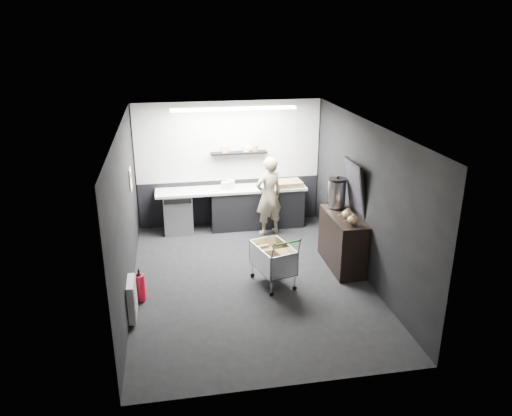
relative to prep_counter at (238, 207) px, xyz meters
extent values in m
plane|color=black|center=(-0.14, -2.42, -0.46)|extent=(5.50, 5.50, 0.00)
plane|color=white|center=(-0.14, -2.42, 2.24)|extent=(5.50, 5.50, 0.00)
plane|color=black|center=(-0.14, 0.33, 0.89)|extent=(5.50, 0.00, 5.50)
plane|color=black|center=(-0.14, -5.17, 0.89)|extent=(5.50, 0.00, 5.50)
plane|color=black|center=(-2.14, -2.42, 0.89)|extent=(0.00, 5.50, 5.50)
plane|color=black|center=(1.86, -2.42, 0.89)|extent=(0.00, 5.50, 5.50)
cube|color=#BCBBB7|center=(-0.14, 0.31, 1.39)|extent=(3.95, 0.02, 1.70)
cube|color=black|center=(-0.14, 0.31, 0.04)|extent=(3.95, 0.02, 1.00)
cube|color=black|center=(0.06, 0.20, 1.16)|extent=(1.20, 0.22, 0.04)
cylinder|color=silver|center=(1.26, 0.30, 1.69)|extent=(0.20, 0.03, 0.20)
cube|color=white|center=(-2.12, -1.12, 1.09)|extent=(0.02, 0.30, 0.40)
cube|color=#B4162E|center=(-2.11, -1.12, 1.16)|extent=(0.02, 0.22, 0.10)
cube|color=silver|center=(-2.08, -3.32, -0.11)|extent=(0.10, 0.50, 0.60)
cube|color=white|center=(-0.14, -0.57, 2.21)|extent=(2.40, 0.20, 0.04)
cube|color=black|center=(0.41, 0.00, -0.03)|extent=(2.00, 0.56, 0.85)
cube|color=silver|center=(-0.14, 0.00, 0.42)|extent=(3.20, 0.60, 0.05)
cube|color=#9EA0A5|center=(-1.29, 0.00, -0.03)|extent=(0.60, 0.58, 0.85)
cube|color=black|center=(-1.29, -0.30, 0.32)|extent=(0.56, 0.02, 0.10)
imported|color=#C2B99A|center=(0.59, -0.45, 0.38)|extent=(0.71, 0.58, 1.67)
cube|color=silver|center=(0.22, -2.61, -0.16)|extent=(0.72, 0.91, 0.02)
cube|color=silver|center=(-0.03, -2.61, 0.04)|extent=(0.24, 0.78, 0.42)
cube|color=silver|center=(0.47, -2.61, 0.04)|extent=(0.24, 0.78, 0.42)
cube|color=silver|center=(0.22, -3.00, 0.04)|extent=(0.51, 0.16, 0.42)
cube|color=silver|center=(0.22, -2.22, 0.04)|extent=(0.51, 0.16, 0.42)
cylinder|color=silver|center=(0.00, -2.97, -0.30)|extent=(0.02, 0.02, 0.28)
cylinder|color=silver|center=(0.44, -2.97, -0.30)|extent=(0.02, 0.02, 0.28)
cylinder|color=silver|center=(0.00, -2.25, -0.30)|extent=(0.02, 0.02, 0.28)
cylinder|color=silver|center=(0.44, -2.25, -0.30)|extent=(0.02, 0.02, 0.28)
cylinder|color=#238123|center=(0.22, -3.06, 0.49)|extent=(0.51, 0.17, 0.03)
cube|color=olive|center=(0.11, -2.52, 0.02)|extent=(0.30, 0.33, 0.36)
cube|color=olive|center=(0.36, -2.72, 0.01)|extent=(0.27, 0.31, 0.32)
cylinder|color=black|center=(0.00, -2.97, -0.42)|extent=(0.08, 0.05, 0.08)
cylinder|color=black|center=(0.00, -2.25, -0.42)|extent=(0.08, 0.05, 0.08)
cylinder|color=black|center=(0.44, -2.97, -0.42)|extent=(0.08, 0.05, 0.08)
cylinder|color=black|center=(0.44, -2.25, -0.42)|extent=(0.08, 0.05, 0.08)
cube|color=black|center=(1.60, -2.16, 0.03)|extent=(0.49, 1.31, 0.98)
cylinder|color=silver|center=(1.60, -1.73, 0.80)|extent=(0.33, 0.33, 0.50)
cylinder|color=black|center=(1.60, -1.73, 1.07)|extent=(0.33, 0.33, 0.04)
sphere|color=black|center=(1.60, -1.73, 1.11)|extent=(0.05, 0.05, 0.05)
ellipsoid|color=brown|center=(1.60, -2.33, 0.61)|extent=(0.20, 0.20, 0.16)
ellipsoid|color=brown|center=(1.60, -2.60, 0.61)|extent=(0.20, 0.20, 0.16)
cube|color=black|center=(1.80, -2.11, 1.02)|extent=(0.22, 0.76, 0.98)
cube|color=black|center=(1.78, -2.11, 1.02)|extent=(0.16, 0.66, 0.84)
cylinder|color=red|center=(-1.99, -2.80, -0.21)|extent=(0.16, 0.16, 0.44)
cone|color=black|center=(-1.99, -2.80, 0.03)|extent=(0.11, 0.11, 0.07)
cylinder|color=black|center=(-1.99, -2.80, 0.08)|extent=(0.03, 0.03, 0.07)
cube|color=#9E7E54|center=(1.09, -0.05, 0.50)|extent=(0.60, 0.47, 0.11)
cylinder|color=beige|center=(-0.15, 0.00, 0.53)|extent=(0.18, 0.18, 0.18)
cube|color=silver|center=(-0.25, -0.05, 0.53)|extent=(0.23, 0.21, 0.17)
camera|label=1|loc=(-1.40, -10.02, 3.74)|focal=35.00mm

